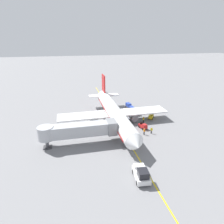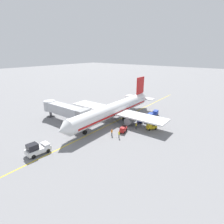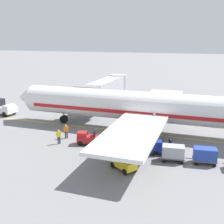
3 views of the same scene
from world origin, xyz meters
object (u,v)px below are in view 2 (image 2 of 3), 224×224
baggage_tug_lead (123,129)px  baggage_tug_spare (151,127)px  baggage_cart_second_in_train (150,115)px  baggage_tug_trailing (140,120)px  jet_bridge (64,110)px  ground_crew_loader (136,125)px  ground_crew_wing_walker (112,132)px  baggage_cart_third_in_train (155,113)px  pushback_tractor (37,149)px  parked_airliner (114,110)px  baggage_cart_front (147,119)px  ground_crew_marshaller (119,134)px

baggage_tug_lead → baggage_tug_spare: same height
baggage_tug_lead → baggage_cart_second_in_train: (-0.95, -12.58, 0.24)m
baggage_tug_trailing → baggage_cart_second_in_train: baggage_tug_trailing is taller
jet_bridge → ground_crew_loader: bearing=-156.7°
ground_crew_wing_walker → baggage_tug_trailing: bearing=-94.3°
baggage_tug_trailing → baggage_cart_third_in_train: bearing=-98.0°
baggage_tug_spare → baggage_tug_lead: bearing=50.4°
pushback_tractor → baggage_cart_second_in_train: 31.79m
parked_airliner → baggage_cart_third_in_train: (-7.54, -11.08, -2.24)m
baggage_cart_second_in_train → baggage_cart_third_in_train: same height
baggage_tug_lead → baggage_cart_front: 9.76m
ground_crew_wing_walker → baggage_tug_lead: bearing=-106.4°
baggage_cart_third_in_train → ground_crew_marshaller: (0.00, 19.06, 0.00)m
jet_bridge → ground_crew_marshaller: jet_bridge is taller
parked_airliner → ground_crew_loader: parked_airliner is taller
jet_bridge → baggage_cart_front: bearing=-142.4°
jet_bridge → ground_crew_wing_walker: bearing=-176.4°
ground_crew_loader → ground_crew_wing_walker: bearing=70.2°
baggage_tug_trailing → jet_bridge: bearing=37.2°
baggage_cart_front → baggage_cart_second_in_train: bearing=-82.1°
parked_airliner → baggage_tug_trailing: 7.76m
baggage_tug_trailing → ground_crew_loader: (-1.59, 4.77, 0.24)m
baggage_tug_lead → ground_crew_loader: ground_crew_loader is taller
baggage_tug_spare → baggage_cart_front: bearing=-50.8°
parked_airliner → pushback_tractor: size_ratio=8.12×
ground_crew_loader → baggage_cart_third_in_train: bearing=-87.6°
baggage_tug_trailing → ground_crew_marshaller: 11.53m
baggage_cart_second_in_train → ground_crew_wing_walker: (1.89, 15.81, 0.00)m
baggage_cart_front → baggage_cart_third_in_train: (0.36, -6.29, 0.00)m
baggage_tug_lead → baggage_tug_trailing: 8.37m
baggage_tug_trailing → ground_crew_marshaller: size_ratio=1.63×
pushback_tractor → baggage_cart_front: pushback_tractor is taller
baggage_cart_front → ground_crew_loader: bearing=91.5°
baggage_cart_front → baggage_cart_second_in_train: same height
baggage_cart_second_in_train → baggage_cart_third_in_train: size_ratio=1.00×
baggage_cart_front → baggage_cart_third_in_train: bearing=-86.7°
baggage_tug_lead → ground_crew_wing_walker: ground_crew_wing_walker is taller
baggage_cart_third_in_train → ground_crew_wing_walker: size_ratio=1.76×
baggage_cart_front → baggage_cart_second_in_train: (0.41, -2.92, 0.00)m
parked_airliner → baggage_cart_second_in_train: parked_airliner is taller
baggage_tug_trailing → baggage_cart_front: bearing=-137.9°
baggage_tug_trailing → baggage_cart_front: size_ratio=0.93×
jet_bridge → ground_crew_loader: size_ratio=9.94×
jet_bridge → ground_crew_wing_walker: 15.94m
ground_crew_marshaller → ground_crew_wing_walker: bearing=3.7°
baggage_tug_lead → ground_crew_loader: 3.92m
parked_airliner → baggage_tug_lead: 8.53m
baggage_tug_spare → ground_crew_wing_walker: bearing=57.7°
baggage_tug_lead → baggage_cart_front: bearing=-98.0°
baggage_tug_spare → pushback_tractor: bearing=63.3°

